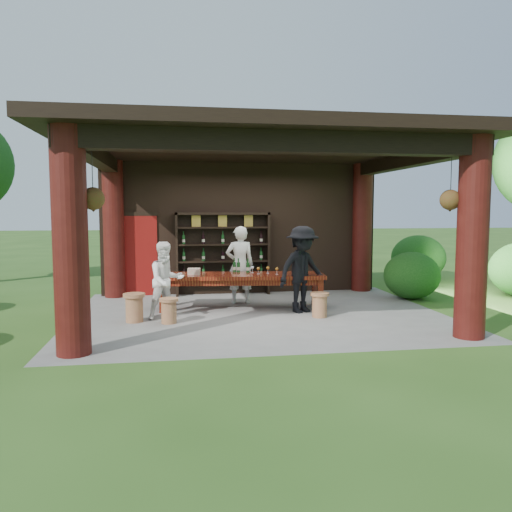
{
  "coord_description": "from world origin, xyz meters",
  "views": [
    {
      "loc": [
        -1.62,
        -9.9,
        2.11
      ],
      "look_at": [
        0.0,
        0.4,
        1.15
      ],
      "focal_mm": 35.0,
      "sensor_mm": 36.0,
      "label": 1
    }
  ],
  "objects": [
    {
      "name": "tasting_table",
      "position": [
        -0.28,
        0.6,
        0.63
      ],
      "size": [
        3.6,
        1.29,
        0.75
      ],
      "rotation": [
        0.0,
        0.0,
        -0.11
      ],
      "color": "#50100B",
      "rests_on": "ground"
    },
    {
      "name": "stool_near_left",
      "position": [
        -1.8,
        -0.58,
        0.25
      ],
      "size": [
        0.36,
        0.36,
        0.47
      ],
      "rotation": [
        0.0,
        0.0,
        0.23
      ],
      "color": "#9A5C3D",
      "rests_on": "ground"
    },
    {
      "name": "guest_woman",
      "position": [
        -1.86,
        -0.14,
        0.75
      ],
      "size": [
        0.9,
        0.82,
        1.5
      ],
      "primitive_type": "imported",
      "rotation": [
        0.0,
        0.0,
        0.43
      ],
      "color": "white",
      "rests_on": "ground"
    },
    {
      "name": "stool_far_left",
      "position": [
        -2.45,
        -0.36,
        0.29
      ],
      "size": [
        0.41,
        0.41,
        0.54
      ],
      "rotation": [
        0.0,
        0.0,
        -0.44
      ],
      "color": "#9A5C3D",
      "rests_on": "ground"
    },
    {
      "name": "pavilion",
      "position": [
        -0.01,
        0.43,
        2.13
      ],
      "size": [
        7.5,
        6.0,
        3.6
      ],
      "color": "slate",
      "rests_on": "ground"
    },
    {
      "name": "wine_shelf",
      "position": [
        -0.51,
        2.45,
        1.03
      ],
      "size": [
        2.34,
        0.36,
        2.06
      ],
      "color": "black",
      "rests_on": "ground"
    },
    {
      "name": "shrubs",
      "position": [
        2.48,
        0.6,
        0.56
      ],
      "size": [
        16.55,
        8.23,
        1.36
      ],
      "color": "#194C14",
      "rests_on": "ground"
    },
    {
      "name": "table_glasses",
      "position": [
        0.38,
        0.54,
        0.82
      ],
      "size": [
        0.9,
        0.41,
        0.15
      ],
      "color": "silver",
      "rests_on": "tasting_table"
    },
    {
      "name": "host",
      "position": [
        -0.24,
        1.25,
        0.88
      ],
      "size": [
        0.64,
        0.42,
        1.75
      ],
      "primitive_type": "imported",
      "rotation": [
        0.0,
        0.0,
        3.15
      ],
      "color": "white",
      "rests_on": "ground"
    },
    {
      "name": "table_bottles",
      "position": [
        -0.27,
        0.9,
        0.9
      ],
      "size": [
        0.36,
        0.2,
        0.31
      ],
      "color": "#194C1E",
      "rests_on": "tasting_table"
    },
    {
      "name": "ground",
      "position": [
        0.0,
        0.0,
        0.0
      ],
      "size": [
        90.0,
        90.0,
        0.0
      ],
      "primitive_type": "plane",
      "color": "#2D5119",
      "rests_on": "ground"
    },
    {
      "name": "napkin_basket",
      "position": [
        -1.29,
        0.62,
        0.82
      ],
      "size": [
        0.28,
        0.21,
        0.14
      ],
      "primitive_type": "cube",
      "rotation": [
        0.0,
        0.0,
        -0.11
      ],
      "color": "#BF6672",
      "rests_on": "tasting_table"
    },
    {
      "name": "trees",
      "position": [
        3.2,
        1.37,
        3.37
      ],
      "size": [
        19.41,
        11.45,
        4.8
      ],
      "color": "#3F2819",
      "rests_on": "ground"
    },
    {
      "name": "guest_man",
      "position": [
        0.91,
        0.03,
        0.89
      ],
      "size": [
        1.33,
        1.09,
        1.79
      ],
      "primitive_type": "imported",
      "rotation": [
        0.0,
        0.0,
        0.43
      ],
      "color": "black",
      "rests_on": "ground"
    },
    {
      "name": "stool_near_right",
      "position": [
        1.13,
        -0.49,
        0.26
      ],
      "size": [
        0.37,
        0.37,
        0.49
      ],
      "rotation": [
        0.0,
        0.0,
        -0.04
      ],
      "color": "#9A5C3D",
      "rests_on": "ground"
    }
  ]
}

